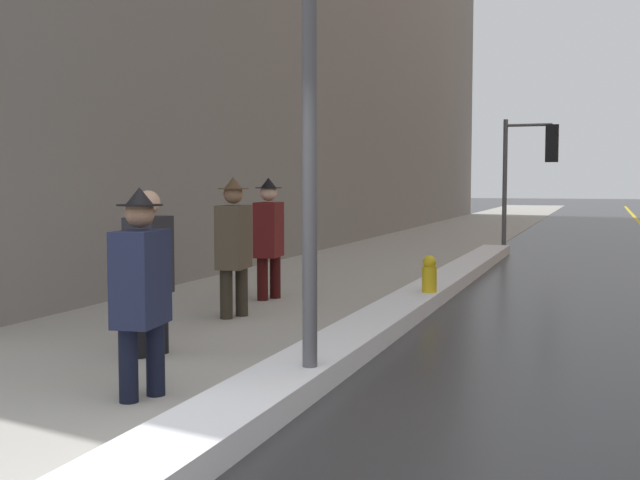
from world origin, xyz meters
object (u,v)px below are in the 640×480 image
at_px(lamp_post, 310,61).
at_px(fire_hydrant, 429,281).
at_px(traffic_light_near, 535,156).
at_px(pedestrian_in_glasses, 234,241).
at_px(pedestrian_nearside, 149,265).
at_px(pedestrian_with_shoulder_bag, 142,285).
at_px(pedestrian_in_fedora, 269,234).

relative_size(lamp_post, fire_hydrant, 6.20).
height_order(traffic_light_near, pedestrian_in_glasses, traffic_light_near).
relative_size(pedestrian_nearside, pedestrian_in_glasses, 0.92).
xyz_separation_m(pedestrian_nearside, fire_hydrant, (1.91, 3.96, -0.55)).
height_order(pedestrian_in_glasses, fire_hydrant, pedestrian_in_glasses).
bearing_deg(fire_hydrant, pedestrian_nearside, -115.78).
xyz_separation_m(lamp_post, pedestrian_with_shoulder_bag, (-1.13, -0.68, -1.74)).
height_order(pedestrian_in_fedora, fire_hydrant, pedestrian_in_fedora).
xyz_separation_m(pedestrian_with_shoulder_bag, pedestrian_in_fedora, (-1.15, 5.19, 0.05)).
bearing_deg(pedestrian_in_glasses, pedestrian_with_shoulder_bag, 7.42).
distance_m(pedestrian_nearside, pedestrian_in_fedora, 3.84).
relative_size(lamp_post, pedestrian_nearside, 2.70).
relative_size(traffic_light_near, pedestrian_with_shoulder_bag, 1.95).
distance_m(traffic_light_near, pedestrian_nearside, 13.78).
xyz_separation_m(pedestrian_with_shoulder_bag, pedestrian_nearside, (-0.77, 1.37, -0.01)).
bearing_deg(pedestrian_nearside, fire_hydrant, 146.91).
bearing_deg(lamp_post, pedestrian_in_fedora, 116.80).
height_order(pedestrian_with_shoulder_bag, pedestrian_in_fedora, pedestrian_in_fedora).
height_order(traffic_light_near, pedestrian_in_fedora, traffic_light_near).
bearing_deg(pedestrian_in_fedora, pedestrian_with_shoulder_bag, 5.17).
relative_size(lamp_post, pedestrian_in_fedora, 2.48).
bearing_deg(fire_hydrant, lamp_post, -90.18).
height_order(traffic_light_near, pedestrian_nearside, traffic_light_near).
distance_m(pedestrian_nearside, pedestrian_in_glasses, 2.26).
xyz_separation_m(traffic_light_near, pedestrian_in_fedora, (-2.91, -9.65, -1.35)).
bearing_deg(pedestrian_with_shoulder_bag, pedestrian_in_glasses, -172.58).
height_order(pedestrian_in_glasses, pedestrian_in_fedora, pedestrian_in_glasses).
bearing_deg(pedestrian_nearside, pedestrian_with_shoulder_bag, 22.13).
bearing_deg(lamp_post, pedestrian_in_glasses, 125.31).
relative_size(pedestrian_in_glasses, fire_hydrant, 2.50).
relative_size(lamp_post, traffic_light_near, 1.35).
bearing_deg(pedestrian_in_glasses, pedestrian_nearside, -2.73).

